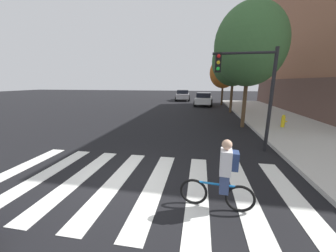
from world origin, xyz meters
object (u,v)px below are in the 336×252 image
Objects in this scene: street_tree_near at (250,46)px; cyclist at (223,176)px; fire_hydrant at (283,121)px; sedan_mid at (204,99)px; traffic_light_near at (251,83)px; street_tree_mid at (234,61)px; street_tree_far at (224,72)px; sedan_far at (183,95)px.

cyclist is at bearing -104.28° from street_tree_near.
cyclist is 2.19× the size of fire_hydrant.
traffic_light_near reaches higher than sedan_mid.
street_tree_mid is (2.33, 14.86, 3.93)m from cyclist.
cyclist is 4.86m from traffic_light_near.
street_tree_far is at bearing 84.25° from cyclist.
street_tree_near reaches higher than fire_hydrant.
fire_hydrant is at bearing -71.15° from street_tree_mid.
sedan_mid is 6.96m from street_tree_mid.
traffic_light_near is at bearing 71.49° from cyclist.
cyclist is 0.24× the size of street_tree_mid.
traffic_light_near is at bearing -94.95° from street_tree_mid.
traffic_light_near reaches higher than cyclist.
street_tree_far is (-0.22, 6.05, -0.73)m from street_tree_mid.
street_tree_mid is (0.92, 10.67, 1.91)m from traffic_light_near.
street_tree_far is at bearing -43.77° from sedan_far.
traffic_light_near is 0.70× the size of street_tree_far.
street_tree_far is (0.70, 16.72, 1.18)m from traffic_light_near.
sedan_far is at bearing 97.46° from cyclist.
street_tree_mid is at bearing 85.05° from traffic_light_near.
cyclist is at bearing -118.32° from fire_hydrant.
sedan_mid is 1.13× the size of traffic_light_near.
sedan_far reaches higher than sedan_mid.
cyclist is 0.41× the size of traffic_light_near.
street_tree_mid is 6.10m from street_tree_far.
street_tree_near reaches higher than sedan_far.
fire_hydrant is 8.03m from street_tree_mid.
street_tree_near reaches higher than street_tree_far.
street_tree_mid is (2.51, -5.15, 3.95)m from sedan_mid.
street_tree_far reaches higher than sedan_far.
street_tree_near reaches higher than cyclist.
traffic_light_near is 0.59× the size of street_tree_mid.
traffic_light_near is 5.38× the size of fire_hydrant.
fire_hydrant is 13.22m from street_tree_far.
fire_hydrant is at bearing 61.68° from cyclist.
street_tree_near reaches higher than sedan_mid.
street_tree_mid reaches higher than sedan_mid.
traffic_light_near is (1.40, 4.20, 2.02)m from cyclist.
cyclist is at bearing -82.54° from sedan_far.
street_tree_far reaches higher than traffic_light_near.
sedan_mid is 7.01m from sedan_far.
sedan_far is 2.89× the size of cyclist.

